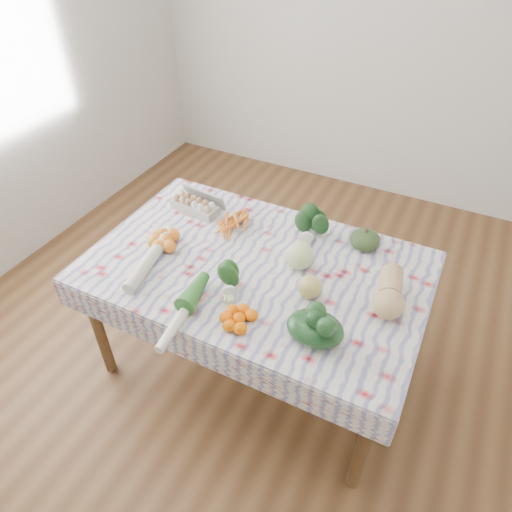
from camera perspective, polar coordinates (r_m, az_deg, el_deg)
ground at (r=2.83m, az=-0.00°, el=-12.83°), size 4.50×4.50×0.00m
wall_back at (r=3.94m, az=16.62°, el=26.13°), size 4.00×0.04×2.80m
dining_table at (r=2.32m, az=-0.00°, el=-2.68°), size 1.60×1.00×0.75m
tablecloth at (r=2.27m, az=-0.00°, el=-1.24°), size 1.66×1.06×0.01m
egg_carton at (r=2.64m, az=-7.69°, el=6.23°), size 0.29×0.15×0.08m
carrot_bunch at (r=2.48m, az=-3.00°, el=3.59°), size 0.25×0.23×0.04m
kale_bunch at (r=2.41m, az=6.76°, el=3.65°), size 0.19×0.17×0.15m
kabocha_squash at (r=2.41m, az=13.47°, el=2.03°), size 0.19×0.19×0.10m
cabbage at (r=2.22m, az=5.50°, el=0.04°), size 0.16×0.16×0.14m
butternut_squash at (r=2.12m, az=16.47°, el=-4.17°), size 0.19×0.32×0.14m
orange_cluster at (r=2.41m, az=-11.19°, el=1.96°), size 0.29×0.29×0.07m
broccoli at (r=2.11m, az=-3.31°, el=-3.17°), size 0.19×0.19×0.11m
mandarin_cluster at (r=1.98m, az=-2.14°, el=-7.73°), size 0.21×0.21×0.06m
grapefruit at (r=2.09m, az=6.74°, el=-3.87°), size 0.11×0.11×0.11m
spinach_bag at (r=1.92m, az=7.40°, el=-8.96°), size 0.29×0.26×0.11m
daikon at (r=2.30m, az=-13.27°, el=-0.62°), size 0.14×0.44×0.06m
leek at (r=2.03m, az=-9.08°, el=-7.03°), size 0.10×0.44×0.05m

